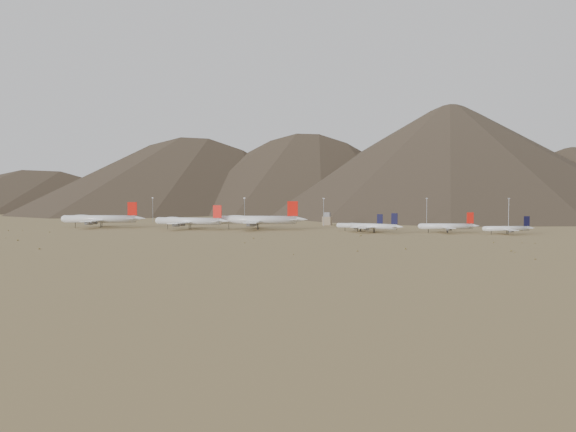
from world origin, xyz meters
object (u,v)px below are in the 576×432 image
(widebody_centre, at_px, (189,221))
(widebody_east, at_px, (257,220))
(narrowbody_b, at_px, (374,226))
(narrowbody_a, at_px, (361,226))
(control_tower, at_px, (327,219))
(widebody_west, at_px, (100,219))

(widebody_centre, relative_size, widebody_east, 0.87)
(widebody_east, xyz_separation_m, narrowbody_b, (98.14, -12.63, -3.13))
(narrowbody_a, xyz_separation_m, narrowbody_b, (11.99, -13.00, 0.46))
(narrowbody_b, height_order, control_tower, narrowbody_b)
(widebody_west, distance_m, narrowbody_a, 226.03)
(widebody_west, distance_m, narrowbody_b, 237.66)
(widebody_centre, distance_m, narrowbody_a, 141.61)
(narrowbody_b, bearing_deg, narrowbody_a, 153.12)
(widebody_centre, xyz_separation_m, narrowbody_b, (152.99, -0.15, -2.02))
(widebody_east, xyz_separation_m, control_tower, (42.19, 80.31, -2.71))
(widebody_west, xyz_separation_m, narrowbody_b, (237.65, -0.42, -2.75))
(widebody_west, bearing_deg, control_tower, 13.20)
(narrowbody_a, bearing_deg, widebody_centre, -168.64)
(widebody_west, relative_size, narrowbody_b, 1.68)
(narrowbody_a, relative_size, narrowbody_b, 0.95)
(narrowbody_a, distance_m, narrowbody_b, 17.69)
(widebody_centre, bearing_deg, narrowbody_b, 1.27)
(widebody_centre, height_order, control_tower, widebody_centre)
(widebody_west, distance_m, widebody_centre, 84.66)
(narrowbody_b, bearing_deg, widebody_east, -166.89)
(narrowbody_b, xyz_separation_m, control_tower, (-55.95, 92.94, 0.42))
(widebody_centre, height_order, narrowbody_a, widebody_centre)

